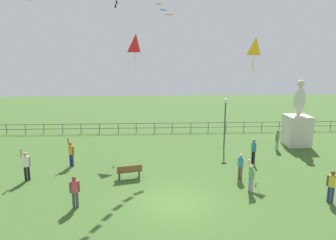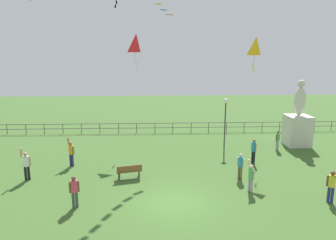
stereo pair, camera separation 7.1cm
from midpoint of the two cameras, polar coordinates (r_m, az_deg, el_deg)
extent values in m
plane|color=#3D6028|center=(16.23, 1.35, -14.78)|extent=(80.00, 80.00, 0.00)
cube|color=beige|center=(27.21, 22.67, -1.79)|extent=(1.82, 1.82, 2.45)
ellipsoid|color=beige|center=(26.78, 23.08, 3.18)|extent=(0.90, 0.76, 2.33)
sphere|color=beige|center=(26.62, 23.34, 6.18)|extent=(0.56, 0.56, 0.56)
cylinder|color=#38383D|center=(24.57, 10.47, -1.06)|extent=(0.10, 0.10, 3.63)
sphere|color=white|center=(24.20, 10.65, 3.47)|extent=(0.36, 0.36, 0.36)
cube|color=brown|center=(18.97, -7.04, -9.26)|extent=(1.55, 0.75, 0.06)
cube|color=brown|center=(18.73, -6.96, -8.83)|extent=(1.47, 0.42, 0.36)
cube|color=#333338|center=(18.98, -8.83, -10.04)|extent=(0.08, 0.36, 0.45)
cube|color=#333338|center=(19.15, -5.22, -9.73)|extent=(0.08, 0.36, 0.45)
cylinder|color=brown|center=(19.27, 12.98, -9.31)|extent=(0.14, 0.14, 0.80)
cylinder|color=brown|center=(19.19, 13.36, -9.42)|extent=(0.14, 0.14, 0.80)
cylinder|color=#268CBF|center=(18.99, 13.27, -7.45)|extent=(0.29, 0.29, 0.56)
sphere|color=beige|center=(18.87, 13.32, -6.34)|extent=(0.21, 0.21, 0.21)
cylinder|color=beige|center=(19.11, 12.78, -7.41)|extent=(0.09, 0.09, 0.53)
cylinder|color=beige|center=(18.90, 13.74, -7.68)|extent=(0.09, 0.09, 0.53)
cylinder|color=navy|center=(17.93, 27.99, -12.07)|extent=(0.14, 0.14, 0.85)
cylinder|color=navy|center=(17.96, 27.47, -11.97)|extent=(0.14, 0.14, 0.85)
cylinder|color=gold|center=(17.68, 27.96, -9.86)|extent=(0.31, 0.31, 0.60)
sphere|color=brown|center=(17.54, 28.10, -8.60)|extent=(0.23, 0.23, 0.23)
cylinder|color=brown|center=(17.74, 27.30, -9.85)|extent=(0.09, 0.09, 0.57)
cylinder|color=#99999E|center=(25.38, 19.36, -4.44)|extent=(0.13, 0.13, 0.79)
cylinder|color=#99999E|center=(25.51, 19.55, -4.37)|extent=(0.13, 0.13, 0.79)
cylinder|color=#4CB259|center=(25.27, 19.57, -2.94)|extent=(0.29, 0.29, 0.56)
sphere|color=brown|center=(25.18, 19.63, -2.09)|extent=(0.21, 0.21, 0.21)
cylinder|color=brown|center=(25.12, 19.32, -3.09)|extent=(0.09, 0.09, 0.53)
cylinder|color=brown|center=(25.44, 19.80, -2.94)|extent=(0.09, 0.09, 0.53)
cylinder|color=black|center=(22.13, 15.32, -6.51)|extent=(0.15, 0.15, 0.85)
cylinder|color=black|center=(22.01, 15.57, -6.63)|extent=(0.15, 0.15, 0.85)
cylinder|color=#268CBF|center=(21.85, 15.55, -4.76)|extent=(0.31, 0.31, 0.60)
sphere|color=#8C6647|center=(21.74, 15.61, -3.71)|extent=(0.23, 0.23, 0.23)
cylinder|color=#8C6647|center=(22.02, 15.23, -4.71)|extent=(0.09, 0.09, 0.57)
cylinder|color=#8C6647|center=(21.70, 15.87, -5.00)|extent=(0.09, 0.09, 0.57)
cylinder|color=#3F4C47|center=(16.15, -16.85, -13.85)|extent=(0.14, 0.14, 0.82)
cylinder|color=#3F4C47|center=(16.16, -16.26, -13.80)|extent=(0.14, 0.14, 0.82)
cylinder|color=#D83F59|center=(15.86, -16.71, -11.55)|extent=(0.30, 0.30, 0.58)
sphere|color=brown|center=(15.71, -16.80, -10.21)|extent=(0.22, 0.22, 0.22)
cylinder|color=brown|center=(15.87, -17.44, -11.72)|extent=(0.09, 0.09, 0.55)
cylinder|color=brown|center=(15.89, -15.97, -11.60)|extent=(0.09, 0.09, 0.55)
cylinder|color=black|center=(20.30, -24.56, -8.90)|extent=(0.15, 0.15, 0.87)
cylinder|color=black|center=(20.32, -24.08, -8.83)|extent=(0.15, 0.15, 0.87)
cylinder|color=white|center=(20.07, -24.50, -6.87)|extent=(0.32, 0.32, 0.62)
sphere|color=tan|center=(19.94, -24.61, -5.72)|extent=(0.23, 0.23, 0.23)
cylinder|color=tan|center=(19.94, -25.27, -5.41)|extent=(0.20, 0.25, 0.59)
cylinder|color=tan|center=(20.11, -23.89, -6.90)|extent=(0.10, 0.10, 0.58)
cylinder|color=#99999E|center=(17.76, 14.79, -11.36)|extent=(0.13, 0.13, 0.77)
cylinder|color=#99999E|center=(17.68, 15.19, -11.49)|extent=(0.13, 0.13, 0.77)
cylinder|color=#4CB259|center=(17.47, 15.11, -9.45)|extent=(0.28, 0.28, 0.54)
sphere|color=beige|center=(17.34, 15.18, -8.29)|extent=(0.21, 0.21, 0.21)
cylinder|color=beige|center=(17.44, 14.78, -7.77)|extent=(0.22, 0.19, 0.52)
cylinder|color=beige|center=(17.38, 15.61, -9.70)|extent=(0.08, 0.08, 0.52)
cylinder|color=navy|center=(21.73, -17.34, -7.01)|extent=(0.14, 0.14, 0.84)
cylinder|color=navy|center=(21.63, -16.99, -7.07)|extent=(0.14, 0.14, 0.84)
cylinder|color=orange|center=(21.46, -17.29, -5.23)|extent=(0.31, 0.31, 0.59)
sphere|color=#8C6647|center=(21.35, -17.35, -4.18)|extent=(0.23, 0.23, 0.23)
cylinder|color=#8C6647|center=(21.48, -17.72, -3.77)|extent=(0.16, 0.21, 0.57)
cylinder|color=#8C6647|center=(21.35, -16.85, -5.39)|extent=(0.09, 0.09, 0.56)
cube|color=black|center=(19.08, -9.31, 20.54)|extent=(0.12, 0.04, 0.21)
cube|color=black|center=(19.02, -9.51, 19.89)|extent=(0.11, 0.03, 0.21)
pyramid|color=red|center=(25.64, -5.73, 13.74)|extent=(0.93, 0.84, 1.47)
cylinder|color=#4C381E|center=(25.32, -5.93, 12.11)|extent=(0.20, 0.63, 1.47)
cube|color=white|center=(25.37, -5.73, 10.49)|extent=(0.10, 0.03, 0.21)
cube|color=white|center=(25.36, -5.78, 9.99)|extent=(0.11, 0.01, 0.21)
cube|color=white|center=(25.37, -5.76, 9.50)|extent=(0.09, 0.04, 0.20)
pyramid|color=yellow|center=(23.32, 15.93, 12.80)|extent=(0.89, 0.85, 1.28)
cylinder|color=#4C381E|center=(23.06, 15.66, 11.24)|extent=(0.31, 0.46, 1.28)
cube|color=yellow|center=(23.02, 15.43, 9.71)|extent=(0.09, 0.02, 0.20)
cube|color=yellow|center=(23.03, 15.39, 9.16)|extent=(0.09, 0.05, 0.20)
cube|color=yellow|center=(23.10, 15.52, 8.62)|extent=(0.10, 0.05, 0.20)
cube|color=yellow|center=(24.04, -1.62, 20.48)|extent=(0.55, 0.67, 0.03)
cube|color=#198CD1|center=(24.52, -0.71, 19.52)|extent=(0.59, 0.66, 0.03)
cube|color=orange|center=(24.97, 0.32, 18.74)|extent=(0.64, 0.61, 0.03)
cylinder|color=#4C4742|center=(32.24, -27.37, -1.53)|extent=(0.06, 0.06, 0.95)
cylinder|color=#4C4742|center=(31.55, -24.54, -1.53)|extent=(0.06, 0.06, 0.95)
cylinder|color=#4C4742|center=(30.97, -21.68, -1.53)|extent=(0.06, 0.06, 0.95)
cylinder|color=#4C4742|center=(30.45, -18.65, -1.52)|extent=(0.06, 0.06, 0.95)
cylinder|color=#4C4742|center=(30.02, -15.53, -1.52)|extent=(0.06, 0.06, 0.95)
cylinder|color=#4C4742|center=(29.68, -12.33, -1.50)|extent=(0.06, 0.06, 0.95)
cylinder|color=#4C4742|center=(29.44, -8.96, -1.48)|extent=(0.06, 0.06, 0.95)
cylinder|color=#4C4742|center=(29.29, -5.73, -1.46)|extent=(0.06, 0.06, 0.95)
cylinder|color=#4C4742|center=(29.25, -2.33, -1.43)|extent=(0.06, 0.06, 0.95)
cylinder|color=#4C4742|center=(29.30, 0.93, -1.40)|extent=(0.06, 0.06, 0.95)
cylinder|color=#4C4742|center=(29.46, 4.34, -1.36)|extent=(0.06, 0.06, 0.95)
cylinder|color=#4C4742|center=(29.70, 7.51, -1.32)|extent=(0.06, 0.06, 0.95)
cylinder|color=#4C4742|center=(30.04, 10.73, -1.27)|extent=(0.06, 0.06, 0.95)
cylinder|color=#4C4742|center=(30.48, 13.85, -1.22)|extent=(0.06, 0.06, 0.95)
cylinder|color=#4C4742|center=(31.01, 16.94, -1.17)|extent=(0.06, 0.06, 0.95)
cylinder|color=#4C4742|center=(31.62, 19.84, -1.12)|extent=(0.06, 0.06, 0.95)
cylinder|color=#4C4742|center=(32.30, 22.62, -1.07)|extent=(0.06, 0.06, 0.95)
cylinder|color=#4C4742|center=(33.07, 25.33, -1.01)|extent=(0.06, 0.06, 0.95)
cylinder|color=#4C4742|center=(33.87, 27.81, -0.96)|extent=(0.06, 0.06, 0.95)
cube|color=#4C4742|center=(29.17, -0.50, -0.58)|extent=(36.00, 0.05, 0.05)
cube|color=#4C4742|center=(29.26, -0.50, -1.41)|extent=(36.00, 0.05, 0.05)
camera|label=1|loc=(0.04, -89.90, 0.02)|focal=33.25mm
camera|label=2|loc=(0.04, 90.10, -0.02)|focal=33.25mm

